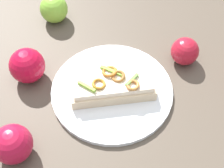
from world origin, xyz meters
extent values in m
plane|color=brown|center=(0.00, 0.00, 0.00)|extent=(2.00, 2.00, 0.00)
cylinder|color=white|center=(0.00, 0.00, 0.01)|extent=(0.28, 0.28, 0.01)
cube|color=beige|center=(0.00, 0.00, 0.02)|extent=(0.12, 0.20, 0.03)
cube|color=beige|center=(0.00, 0.00, 0.04)|extent=(0.10, 0.18, 0.01)
torus|color=#BD6B23|center=(0.02, 0.00, 0.05)|extent=(0.05, 0.05, 0.01)
torus|color=#A96A30|center=(0.00, -0.01, 0.05)|extent=(0.04, 0.05, 0.02)
torus|color=#B87623|center=(-0.01, 0.03, 0.05)|extent=(0.03, 0.03, 0.01)
torus|color=#BC7A39|center=(-0.03, -0.04, 0.05)|extent=(0.03, 0.03, 0.01)
cube|color=#7CAD37|center=(0.02, -0.01, 0.05)|extent=(0.05, 0.05, 0.01)
cube|color=#85BA36|center=(-0.01, 0.06, 0.06)|extent=(0.04, 0.03, 0.01)
cube|color=#6FA645|center=(-0.02, -0.04, 0.05)|extent=(0.03, 0.04, 0.01)
sphere|color=#AB1728|center=(0.04, -0.20, 0.03)|extent=(0.08, 0.08, 0.07)
sphere|color=red|center=(0.10, 0.18, 0.04)|extent=(0.09, 0.09, 0.08)
sphere|color=#B41334|center=(-0.09, 0.23, 0.04)|extent=(0.11, 0.11, 0.08)
sphere|color=#80BC37|center=(0.28, 0.08, 0.04)|extent=(0.10, 0.10, 0.08)
camera|label=1|loc=(-0.42, 0.12, 0.62)|focal=52.56mm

